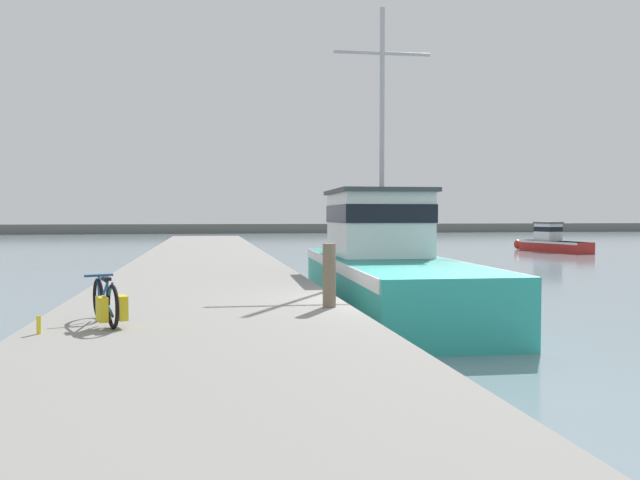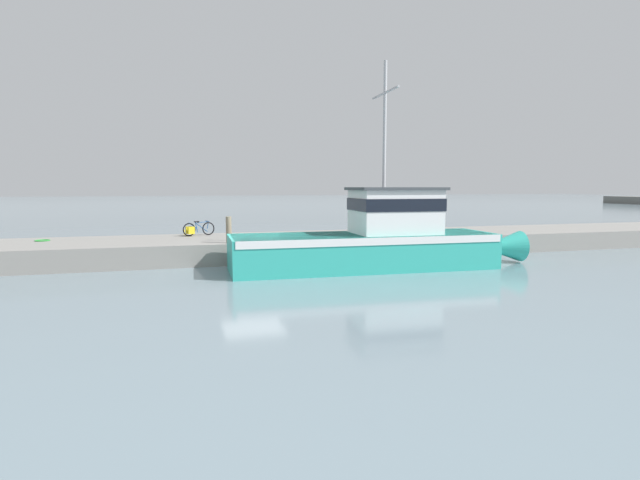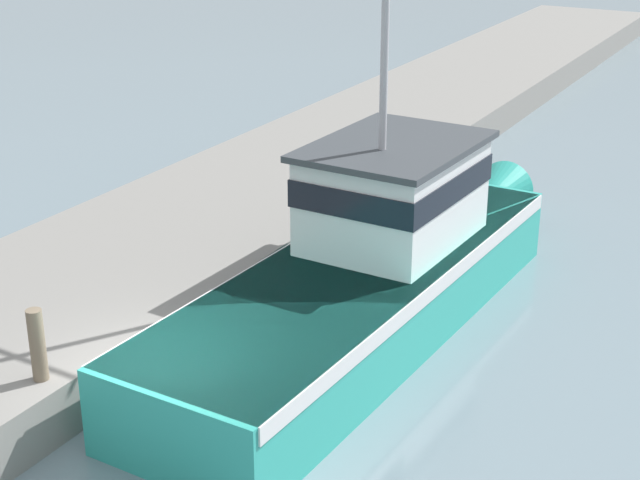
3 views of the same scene
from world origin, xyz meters
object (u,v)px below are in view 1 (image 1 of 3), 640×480
bicycle_touring (107,303)px  mooring_post (329,275)px  boat_green_anchored (552,242)px  water_bottle_by_bike (39,325)px  fishing_boat_main (383,265)px

bicycle_touring → mooring_post: size_ratio=1.38×
boat_green_anchored → mooring_post: (-22.25, -30.04, 0.79)m
boat_green_anchored → water_bottle_by_bike: bearing=-142.2°
water_bottle_by_bike → fishing_boat_main: bearing=46.6°
fishing_boat_main → mooring_post: fishing_boat_main is taller
boat_green_anchored → water_bottle_by_bike: size_ratio=26.98×
fishing_boat_main → mooring_post: size_ratio=11.25×
boat_green_anchored → bicycle_touring: size_ratio=4.37×
mooring_post → fishing_boat_main: bearing=65.1°
fishing_boat_main → bicycle_touring: bearing=-129.7°
bicycle_touring → boat_green_anchored: bearing=29.9°
boat_green_anchored → bicycle_touring: 40.60m
boat_green_anchored → mooring_post: size_ratio=6.02×
fishing_boat_main → water_bottle_by_bike: fishing_boat_main is taller
mooring_post → water_bottle_by_bike: 4.84m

